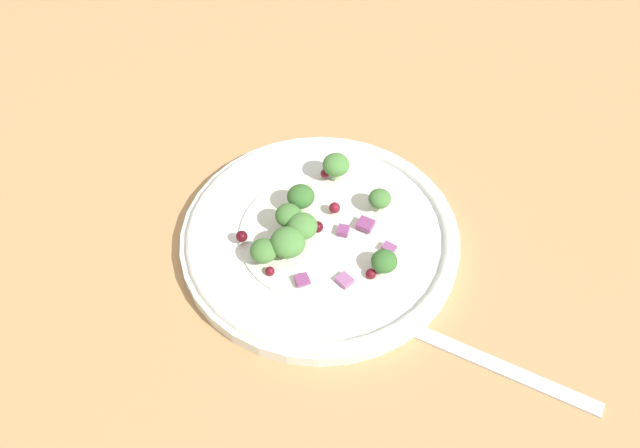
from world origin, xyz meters
The scene contains 24 objects.
ground_plane centered at (0.00, 0.00, -1.00)cm, with size 180.00×180.00×2.00cm, color tan.
plate centered at (0.54, -0.53, 0.86)cm, with size 23.81×23.81×1.70cm.
dressing_pool centered at (0.54, -0.53, 1.30)cm, with size 13.81×13.81×0.20cm, color white.
broccoli_floret_0 centered at (4.17, 4.78, 3.21)cm, with size 2.39×2.39×2.41cm.
broccoli_floret_1 centered at (-2.71, -1.61, 2.98)cm, with size 2.89×2.89×2.93cm.
broccoli_floret_2 centered at (-1.74, 0.88, 3.23)cm, with size 2.23×2.23×2.26cm.
broccoli_floret_3 centered at (-4.75, -1.45, 2.66)cm, with size 2.26×2.26×2.29cm.
broccoli_floret_4 centered at (-0.25, 2.56, 3.09)cm, with size 2.37×2.37×2.40cm.
broccoli_floret_5 centered at (6.25, -0.50, 2.89)cm, with size 1.95×1.95×1.97cm.
broccoli_floret_6 centered at (-1.09, -0.67, 3.27)cm, with size 2.52×2.52×2.55cm.
broccoli_floret_7 centered at (3.95, -5.95, 2.52)cm, with size 2.15×2.15×2.18cm.
cranberry_0 centered at (-4.76, -2.84, 1.67)cm, with size 0.79×0.79×0.79cm, color maroon.
cranberry_1 centered at (2.52, 1.07, 2.18)cm, with size 0.96×0.96×0.96cm, color maroon.
cranberry_2 centered at (0.52, -0.04, 1.72)cm, with size 0.99×0.99×0.99cm, color #4C0A14.
cranberry_3 centered at (2.74, -6.14, 1.70)cm, with size 0.86×0.86×0.86cm, color maroon.
cranberry_4 centered at (-5.84, 1.11, 2.10)cm, with size 0.98×0.98×0.98cm, color #4C0A14.
cranberry_5 centered at (3.34, 5.30, 1.97)cm, with size 0.80×0.80×0.80cm, color maroon.
onion_bit_0 centered at (-2.65, -4.69, 1.81)cm, with size 1.06×1.08×0.32cm, color #843D75.
onion_bit_1 centered at (5.19, -4.35, 1.83)cm, with size 0.83×1.09×0.37cm, color #934C84.
onion_bit_2 centered at (4.35, -1.38, 1.88)cm, with size 1.32×1.20×0.53cm, color #843D75.
onion_bit_3 centered at (6.85, 0.96, 1.51)cm, with size 0.81×1.13×0.50cm, color #A35B93.
onion_bit_4 centered at (2.38, -1.21, 1.75)cm, with size 0.90×0.96×0.56cm, color #843D75.
onion_bit_5 centered at (0.52, -5.88, 1.64)cm, with size 1.06×1.21×0.47cm, color #A35B93.
fork centered at (7.11, -14.72, 0.25)cm, with size 13.55×15.23×0.50cm.
Camera 1 is at (-14.17, -37.38, 51.51)cm, focal length 42.33 mm.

